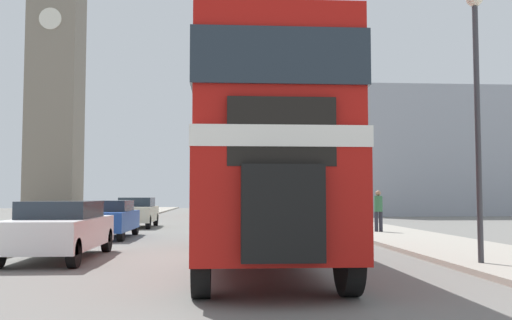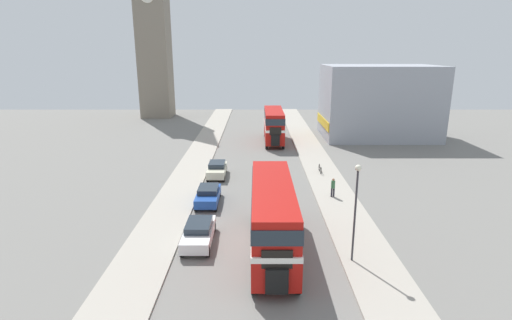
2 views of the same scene
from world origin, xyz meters
name	(u,v)px [view 2 (image 2 of 2)]	position (x,y,z in m)	size (l,w,h in m)	color
ground_plane	(256,241)	(0.00, 0.00, 0.00)	(120.00, 120.00, 0.00)	slate
sidewalk_right	(359,240)	(6.75, 0.00, 0.06)	(3.50, 120.00, 0.12)	#A8A093
sidewalk_left	(153,241)	(-6.75, 0.00, 0.06)	(3.50, 120.00, 0.12)	#A8A093
double_decker_bus	(272,212)	(0.99, -1.20, 2.57)	(2.54, 11.14, 4.30)	#B2140F
bus_distant	(274,123)	(2.37, 29.16, 2.61)	(2.43, 9.74, 4.38)	#B2140F
car_parked_near	(199,232)	(-3.72, -0.19, 0.73)	(1.78, 4.45, 1.39)	white
car_parked_mid	(208,195)	(-3.92, 6.78, 0.72)	(1.75, 4.23, 1.36)	#1E479E
car_parked_far	(217,169)	(-3.87, 13.89, 0.75)	(1.72, 4.03, 1.45)	beige
pedestrian_walking	(333,186)	(6.46, 7.93, 1.04)	(0.33, 0.33, 1.63)	#282833
bicycle_on_pavement	(320,169)	(6.47, 14.86, 0.48)	(0.05, 1.76, 0.78)	black
street_lamp	(356,199)	(5.64, -2.61, 3.96)	(0.36, 0.36, 5.86)	#38383D
church_tower	(152,9)	(-18.39, 50.99, 19.11)	(5.64, 5.64, 37.41)	gray
shop_building_block	(379,102)	(17.30, 32.58, 5.03)	(15.53, 10.21, 10.07)	#999EA8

